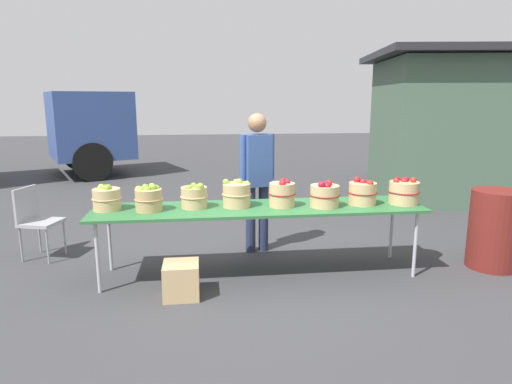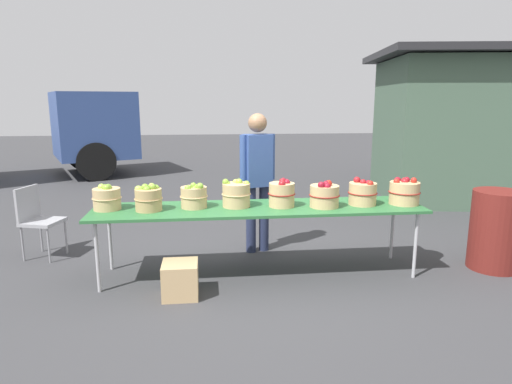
{
  "view_description": "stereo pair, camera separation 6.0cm",
  "coord_description": "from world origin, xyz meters",
  "px_view_note": "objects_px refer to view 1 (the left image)",
  "views": [
    {
      "loc": [
        -0.6,
        -4.57,
        1.87
      ],
      "look_at": [
        0.0,
        0.3,
        0.85
      ],
      "focal_mm": 31.26,
      "sensor_mm": 36.0,
      "label": 1
    },
    {
      "loc": [
        -0.55,
        -4.57,
        1.87
      ],
      "look_at": [
        0.0,
        0.3,
        0.85
      ],
      "focal_mm": 31.26,
      "sensor_mm": 36.0,
      "label": 2
    }
  ],
  "objects_px": {
    "market_table": "(259,210)",
    "apple_basket_red_0": "(282,194)",
    "apple_basket_green_3": "(237,194)",
    "trash_barrel": "(495,229)",
    "produce_crate": "(181,280)",
    "apple_basket_green_0": "(107,198)",
    "apple_basket_red_1": "(325,195)",
    "apple_basket_red_3": "(404,192)",
    "apple_basket_red_2": "(363,193)",
    "apple_basket_green_1": "(149,198)",
    "folding_chair": "(36,217)",
    "vendor_adult": "(257,172)",
    "apple_basket_green_2": "(194,196)"
  },
  "relations": [
    {
      "from": "apple_basket_red_1",
      "to": "vendor_adult",
      "type": "relative_size",
      "value": 0.19
    },
    {
      "from": "apple_basket_green_1",
      "to": "apple_basket_red_1",
      "type": "height_order",
      "value": "apple_basket_red_1"
    },
    {
      "from": "produce_crate",
      "to": "apple_basket_green_0",
      "type": "bearing_deg",
      "value": 143.7
    },
    {
      "from": "apple_basket_red_0",
      "to": "folding_chair",
      "type": "distance_m",
      "value": 2.96
    },
    {
      "from": "market_table",
      "to": "apple_basket_green_0",
      "type": "bearing_deg",
      "value": 177.61
    },
    {
      "from": "apple_basket_green_3",
      "to": "folding_chair",
      "type": "relative_size",
      "value": 0.36
    },
    {
      "from": "apple_basket_green_1",
      "to": "apple_basket_red_2",
      "type": "distance_m",
      "value": 2.27
    },
    {
      "from": "market_table",
      "to": "apple_basket_red_0",
      "type": "bearing_deg",
      "value": -1.45
    },
    {
      "from": "apple_basket_red_1",
      "to": "apple_basket_red_3",
      "type": "xyz_separation_m",
      "value": [
        0.9,
        0.04,
        0.01
      ]
    },
    {
      "from": "apple_basket_green_3",
      "to": "apple_basket_red_1",
      "type": "xyz_separation_m",
      "value": [
        0.93,
        -0.12,
        -0.01
      ]
    },
    {
      "from": "apple_basket_red_0",
      "to": "produce_crate",
      "type": "bearing_deg",
      "value": -155.54
    },
    {
      "from": "apple_basket_green_0",
      "to": "apple_basket_green_3",
      "type": "xyz_separation_m",
      "value": [
        1.34,
        -0.02,
        0.01
      ]
    },
    {
      "from": "apple_basket_green_0",
      "to": "apple_basket_red_3",
      "type": "bearing_deg",
      "value": -1.86
    },
    {
      "from": "apple_basket_green_3",
      "to": "trash_barrel",
      "type": "height_order",
      "value": "apple_basket_green_3"
    },
    {
      "from": "vendor_adult",
      "to": "apple_basket_green_2",
      "type": "bearing_deg",
      "value": 27.15
    },
    {
      "from": "apple_basket_green_3",
      "to": "apple_basket_red_3",
      "type": "height_order",
      "value": "same"
    },
    {
      "from": "folding_chair",
      "to": "apple_basket_red_3",
      "type": "bearing_deg",
      "value": -85.15
    },
    {
      "from": "apple_basket_green_2",
      "to": "trash_barrel",
      "type": "relative_size",
      "value": 0.33
    },
    {
      "from": "apple_basket_green_1",
      "to": "trash_barrel",
      "type": "height_order",
      "value": "apple_basket_green_1"
    },
    {
      "from": "apple_basket_green_2",
      "to": "apple_basket_red_2",
      "type": "bearing_deg",
      "value": -2.05
    },
    {
      "from": "apple_basket_red_2",
      "to": "trash_barrel",
      "type": "distance_m",
      "value": 1.59
    },
    {
      "from": "market_table",
      "to": "vendor_adult",
      "type": "bearing_deg",
      "value": 84.78
    },
    {
      "from": "apple_basket_green_3",
      "to": "folding_chair",
      "type": "height_order",
      "value": "apple_basket_green_3"
    },
    {
      "from": "trash_barrel",
      "to": "apple_basket_green_0",
      "type": "bearing_deg",
      "value": 177.31
    },
    {
      "from": "apple_basket_red_3",
      "to": "trash_barrel",
      "type": "relative_size",
      "value": 0.38
    },
    {
      "from": "apple_basket_green_0",
      "to": "apple_basket_red_3",
      "type": "xyz_separation_m",
      "value": [
        3.17,
        -0.1,
        0.01
      ]
    },
    {
      "from": "apple_basket_green_1",
      "to": "apple_basket_red_2",
      "type": "height_order",
      "value": "apple_basket_red_2"
    },
    {
      "from": "apple_basket_green_3",
      "to": "apple_basket_red_3",
      "type": "relative_size",
      "value": 0.92
    },
    {
      "from": "folding_chair",
      "to": "trash_barrel",
      "type": "height_order",
      "value": "trash_barrel"
    },
    {
      "from": "apple_basket_green_2",
      "to": "produce_crate",
      "type": "distance_m",
      "value": 0.9
    },
    {
      "from": "apple_basket_green_3",
      "to": "trash_barrel",
      "type": "bearing_deg",
      "value": -3.53
    },
    {
      "from": "apple_basket_red_3",
      "to": "market_table",
      "type": "bearing_deg",
      "value": 178.67
    },
    {
      "from": "apple_basket_green_3",
      "to": "trash_barrel",
      "type": "relative_size",
      "value": 0.35
    },
    {
      "from": "apple_basket_red_0",
      "to": "folding_chair",
      "type": "bearing_deg",
      "value": 163.57
    },
    {
      "from": "apple_basket_green_1",
      "to": "folding_chair",
      "type": "xyz_separation_m",
      "value": [
        -1.42,
        0.85,
        -0.37
      ]
    },
    {
      "from": "apple_basket_green_2",
      "to": "apple_basket_red_1",
      "type": "distance_m",
      "value": 1.38
    },
    {
      "from": "apple_basket_green_1",
      "to": "apple_basket_green_2",
      "type": "bearing_deg",
      "value": 8.87
    },
    {
      "from": "apple_basket_green_0",
      "to": "apple_basket_red_1",
      "type": "bearing_deg",
      "value": -3.56
    },
    {
      "from": "apple_basket_red_1",
      "to": "apple_basket_red_2",
      "type": "relative_size",
      "value": 1.03
    },
    {
      "from": "apple_basket_red_2",
      "to": "vendor_adult",
      "type": "height_order",
      "value": "vendor_adult"
    },
    {
      "from": "vendor_adult",
      "to": "apple_basket_red_0",
      "type": "bearing_deg",
      "value": 87.59
    },
    {
      "from": "apple_basket_red_0",
      "to": "apple_basket_red_1",
      "type": "xyz_separation_m",
      "value": [
        0.45,
        -0.07,
        -0.01
      ]
    },
    {
      "from": "apple_basket_red_1",
      "to": "apple_basket_green_2",
      "type": "bearing_deg",
      "value": 174.92
    },
    {
      "from": "apple_basket_red_0",
      "to": "apple_basket_red_1",
      "type": "distance_m",
      "value": 0.45
    },
    {
      "from": "apple_basket_red_2",
      "to": "apple_basket_green_2",
      "type": "bearing_deg",
      "value": 177.95
    },
    {
      "from": "market_table",
      "to": "apple_basket_red_1",
      "type": "relative_size",
      "value": 10.74
    },
    {
      "from": "apple_basket_green_1",
      "to": "folding_chair",
      "type": "distance_m",
      "value": 1.7
    },
    {
      "from": "market_table",
      "to": "apple_basket_green_1",
      "type": "distance_m",
      "value": 1.16
    },
    {
      "from": "apple_basket_green_3",
      "to": "apple_basket_red_0",
      "type": "xyz_separation_m",
      "value": [
        0.48,
        -0.05,
        0.0
      ]
    },
    {
      "from": "market_table",
      "to": "apple_basket_red_2",
      "type": "distance_m",
      "value": 1.14
    }
  ]
}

